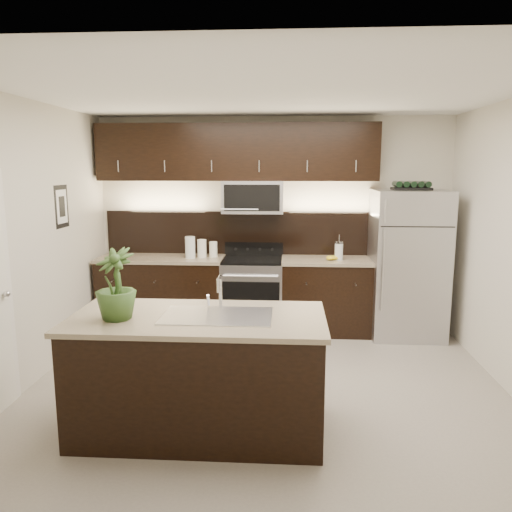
% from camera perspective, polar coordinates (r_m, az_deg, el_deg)
% --- Properties ---
extents(ground, '(4.50, 4.50, 0.00)m').
position_cam_1_polar(ground, '(4.93, 1.16, -14.68)').
color(ground, gray).
rests_on(ground, ground).
extents(room_walls, '(4.52, 4.02, 2.71)m').
position_cam_1_polar(room_walls, '(4.46, -0.22, 5.34)').
color(room_walls, beige).
rests_on(room_walls, ground).
extents(counter_run, '(3.51, 0.65, 0.94)m').
position_cam_1_polar(counter_run, '(6.40, -2.25, -4.36)').
color(counter_run, black).
rests_on(counter_run, ground).
extents(upper_fixtures, '(3.49, 0.40, 1.66)m').
position_cam_1_polar(upper_fixtures, '(6.34, -1.98, 10.76)').
color(upper_fixtures, black).
rests_on(upper_fixtures, counter_run).
extents(island, '(1.96, 0.96, 0.94)m').
position_cam_1_polar(island, '(4.05, -6.54, -13.16)').
color(island, black).
rests_on(island, ground).
extents(sink_faucet, '(0.84, 0.50, 0.28)m').
position_cam_1_polar(sink_faucet, '(3.87, -4.46, -6.60)').
color(sink_faucet, silver).
rests_on(sink_faucet, island).
extents(refrigerator, '(0.87, 0.78, 1.80)m').
position_cam_1_polar(refrigerator, '(6.38, 16.89, -0.87)').
color(refrigerator, '#B2B2B7').
rests_on(refrigerator, ground).
extents(wine_rack, '(0.44, 0.28, 0.10)m').
position_cam_1_polar(wine_rack, '(6.28, 17.33, 7.66)').
color(wine_rack, black).
rests_on(wine_rack, refrigerator).
extents(plant, '(0.40, 0.40, 0.54)m').
position_cam_1_polar(plant, '(3.86, -15.76, -3.11)').
color(plant, '#315120').
rests_on(plant, island).
extents(canisters, '(0.39, 0.22, 0.27)m').
position_cam_1_polar(canisters, '(6.33, -6.53, 0.90)').
color(canisters, silver).
rests_on(canisters, counter_run).
extents(french_press, '(0.11, 0.11, 0.30)m').
position_cam_1_polar(french_press, '(6.23, 9.45, 0.60)').
color(french_press, silver).
rests_on(french_press, counter_run).
extents(bananas, '(0.22, 0.20, 0.06)m').
position_cam_1_polar(bananas, '(6.20, 8.30, -0.20)').
color(bananas, gold).
rests_on(bananas, counter_run).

